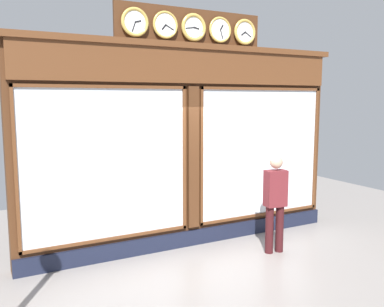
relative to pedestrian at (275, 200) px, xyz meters
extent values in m
cube|color=#4C2B16|center=(1.09, -1.14, 0.81)|extent=(6.05, 0.30, 3.49)
cube|color=#191E33|center=(1.09, -0.97, -0.79)|extent=(6.05, 0.08, 0.28)
cube|color=brown|center=(1.09, -0.95, 2.27)|extent=(5.93, 0.08, 0.58)
cube|color=brown|center=(1.09, -0.97, 2.61)|extent=(6.17, 0.20, 0.10)
cube|color=silver|center=(-0.45, -0.97, 0.67)|extent=(2.67, 0.02, 2.41)
cube|color=brown|center=(-0.45, -0.95, 1.90)|extent=(2.77, 0.04, 0.05)
cube|color=brown|center=(-0.45, -0.95, -0.56)|extent=(2.77, 0.04, 0.05)
cube|color=brown|center=(-1.81, -0.95, 0.67)|extent=(0.05, 0.04, 2.51)
cube|color=brown|center=(0.91, -0.95, 0.67)|extent=(0.05, 0.04, 2.51)
cube|color=silver|center=(2.63, -0.97, 0.67)|extent=(2.67, 0.02, 2.41)
cube|color=brown|center=(2.63, -0.95, 1.90)|extent=(2.77, 0.04, 0.05)
cube|color=brown|center=(2.63, -0.95, -0.56)|extent=(2.77, 0.04, 0.05)
cube|color=brown|center=(3.99, -0.95, 0.67)|extent=(0.05, 0.04, 2.51)
cube|color=brown|center=(1.26, -0.95, 0.67)|extent=(0.05, 0.04, 2.51)
cube|color=#4C2B16|center=(1.09, -0.96, 0.67)|extent=(0.20, 0.10, 2.51)
cube|color=#4C2B16|center=(1.09, -1.01, 2.91)|extent=(2.74, 0.06, 0.64)
cylinder|color=white|center=(0.04, -0.93, 2.91)|extent=(0.37, 0.02, 0.37)
torus|color=gold|center=(0.04, -0.92, 2.91)|extent=(0.46, 0.06, 0.46)
cube|color=black|center=(0.08, -0.91, 2.88)|extent=(0.09, 0.01, 0.07)
cube|color=black|center=(-0.03, -0.91, 2.87)|extent=(0.14, 0.01, 0.09)
sphere|color=black|center=(0.04, -0.91, 2.91)|extent=(0.02, 0.02, 0.02)
cylinder|color=white|center=(0.56, -0.93, 2.91)|extent=(0.37, 0.02, 0.37)
torus|color=gold|center=(0.56, -0.92, 2.91)|extent=(0.45, 0.04, 0.45)
cube|color=black|center=(0.54, -0.91, 2.95)|extent=(0.07, 0.01, 0.10)
cube|color=black|center=(0.54, -0.91, 2.83)|extent=(0.06, 0.01, 0.15)
sphere|color=black|center=(0.56, -0.91, 2.91)|extent=(0.02, 0.02, 0.02)
cylinder|color=white|center=(1.09, -0.93, 2.91)|extent=(0.37, 0.02, 0.37)
torus|color=gold|center=(1.09, -0.92, 2.91)|extent=(0.47, 0.06, 0.47)
cube|color=black|center=(1.04, -0.91, 2.90)|extent=(0.10, 0.01, 0.04)
cube|color=black|center=(1.17, -0.91, 2.90)|extent=(0.16, 0.01, 0.04)
sphere|color=black|center=(1.09, -0.91, 2.91)|extent=(0.02, 0.02, 0.02)
cylinder|color=white|center=(1.61, -0.93, 2.91)|extent=(0.37, 0.02, 0.37)
torus|color=gold|center=(1.61, -0.92, 2.91)|extent=(0.45, 0.04, 0.45)
cube|color=black|center=(1.64, -0.91, 2.87)|extent=(0.08, 0.01, 0.09)
cube|color=black|center=(1.54, -0.91, 2.87)|extent=(0.15, 0.01, 0.08)
sphere|color=black|center=(1.61, -0.91, 2.91)|extent=(0.02, 0.02, 0.02)
cylinder|color=white|center=(2.14, -0.93, 2.91)|extent=(0.37, 0.02, 0.37)
torus|color=gold|center=(2.14, -0.92, 2.91)|extent=(0.46, 0.06, 0.46)
cube|color=black|center=(2.09, -0.91, 2.92)|extent=(0.10, 0.01, 0.04)
cube|color=black|center=(2.16, -0.91, 2.83)|extent=(0.06, 0.01, 0.15)
sphere|color=black|center=(2.14, -0.91, 2.91)|extent=(0.02, 0.02, 0.02)
cylinder|color=#3A1316|center=(0.10, -0.01, -0.52)|extent=(0.14, 0.14, 0.82)
cylinder|color=#3A1316|center=(-0.10, 0.01, -0.52)|extent=(0.14, 0.14, 0.82)
cube|color=maroon|center=(0.00, 0.00, 0.20)|extent=(0.39, 0.27, 0.62)
sphere|color=tan|center=(0.00, 0.00, 0.65)|extent=(0.22, 0.22, 0.22)
camera|label=1|loc=(4.49, 5.42, 1.71)|focal=38.69mm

